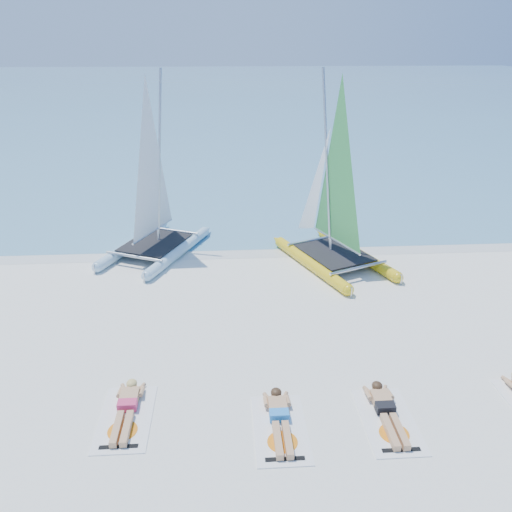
{
  "coord_description": "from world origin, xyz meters",
  "views": [
    {
      "loc": [
        -0.82,
        -10.31,
        6.76
      ],
      "look_at": [
        -0.08,
        1.2,
        1.67
      ],
      "focal_mm": 35.0,
      "sensor_mm": 36.0,
      "label": 1
    }
  ],
  "objects_px": {
    "catamaran_yellow": "(329,203)",
    "towel_a": "(126,418)",
    "towel_b": "(280,429)",
    "sunbather_c": "(386,409)",
    "sunbather_a": "(127,407)",
    "sunbather_b": "(279,417)",
    "catamaran_blue": "(153,201)",
    "towel_c": "(388,421)"
  },
  "relations": [
    {
      "from": "towel_a",
      "to": "sunbather_b",
      "type": "bearing_deg",
      "value": -5.46
    },
    {
      "from": "sunbather_a",
      "to": "sunbather_b",
      "type": "height_order",
      "value": "same"
    },
    {
      "from": "towel_b",
      "to": "sunbather_b",
      "type": "relative_size",
      "value": 1.07
    },
    {
      "from": "towel_c",
      "to": "towel_a",
      "type": "bearing_deg",
      "value": 175.46
    },
    {
      "from": "catamaran_blue",
      "to": "sunbather_a",
      "type": "bearing_deg",
      "value": -63.53
    },
    {
      "from": "catamaran_blue",
      "to": "towel_b",
      "type": "relative_size",
      "value": 3.28
    },
    {
      "from": "catamaran_yellow",
      "to": "sunbather_c",
      "type": "distance_m",
      "value": 7.7
    },
    {
      "from": "sunbather_b",
      "to": "towel_c",
      "type": "xyz_separation_m",
      "value": [
        2.09,
        -0.12,
        -0.11
      ]
    },
    {
      "from": "sunbather_a",
      "to": "towel_b",
      "type": "relative_size",
      "value": 0.93
    },
    {
      "from": "catamaran_yellow",
      "to": "catamaran_blue",
      "type": "bearing_deg",
      "value": 148.24
    },
    {
      "from": "catamaran_blue",
      "to": "sunbather_a",
      "type": "xyz_separation_m",
      "value": [
        0.35,
        -8.01,
        -1.69
      ]
    },
    {
      "from": "catamaran_yellow",
      "to": "sunbather_b",
      "type": "xyz_separation_m",
      "value": [
        -2.38,
        -7.56,
        -1.81
      ]
    },
    {
      "from": "sunbather_a",
      "to": "sunbather_c",
      "type": "xyz_separation_m",
      "value": [
        5.04,
        -0.4,
        0.0
      ]
    },
    {
      "from": "towel_b",
      "to": "sunbather_c",
      "type": "relative_size",
      "value": 1.07
    },
    {
      "from": "towel_a",
      "to": "catamaran_blue",
      "type": "bearing_deg",
      "value": 92.44
    },
    {
      "from": "towel_a",
      "to": "sunbather_c",
      "type": "distance_m",
      "value": 5.04
    },
    {
      "from": "towel_b",
      "to": "towel_a",
      "type": "bearing_deg",
      "value": 170.87
    },
    {
      "from": "catamaran_blue",
      "to": "sunbather_b",
      "type": "height_order",
      "value": "catamaran_blue"
    },
    {
      "from": "catamaran_yellow",
      "to": "sunbather_b",
      "type": "distance_m",
      "value": 8.13
    },
    {
      "from": "sunbather_a",
      "to": "sunbather_b",
      "type": "bearing_deg",
      "value": -9.13
    },
    {
      "from": "towel_b",
      "to": "towel_c",
      "type": "xyz_separation_m",
      "value": [
        2.09,
        0.07,
        0.0
      ]
    },
    {
      "from": "catamaran_yellow",
      "to": "towel_a",
      "type": "relative_size",
      "value": 3.31
    },
    {
      "from": "catamaran_yellow",
      "to": "towel_b",
      "type": "bearing_deg",
      "value": -129.55
    },
    {
      "from": "towel_a",
      "to": "sunbather_b",
      "type": "height_order",
      "value": "sunbather_b"
    },
    {
      "from": "sunbather_a",
      "to": "catamaran_yellow",
      "type": "bearing_deg",
      "value": 53.06
    },
    {
      "from": "sunbather_a",
      "to": "sunbather_c",
      "type": "bearing_deg",
      "value": -4.54
    },
    {
      "from": "towel_a",
      "to": "sunbather_b",
      "type": "xyz_separation_m",
      "value": [
        2.95,
        -0.28,
        0.11
      ]
    },
    {
      "from": "catamaran_yellow",
      "to": "towel_b",
      "type": "distance_m",
      "value": 8.33
    },
    {
      "from": "catamaran_blue",
      "to": "sunbather_a",
      "type": "distance_m",
      "value": 8.19
    },
    {
      "from": "sunbather_b",
      "to": "towel_c",
      "type": "relative_size",
      "value": 0.93
    },
    {
      "from": "catamaran_yellow",
      "to": "towel_a",
      "type": "bearing_deg",
      "value": -148.71
    },
    {
      "from": "catamaran_blue",
      "to": "catamaran_yellow",
      "type": "relative_size",
      "value": 0.99
    },
    {
      "from": "towel_a",
      "to": "sunbather_c",
      "type": "bearing_deg",
      "value": -2.36
    },
    {
      "from": "catamaran_blue",
      "to": "sunbather_b",
      "type": "bearing_deg",
      "value": -44.78
    },
    {
      "from": "towel_b",
      "to": "sunbather_c",
      "type": "height_order",
      "value": "sunbather_c"
    },
    {
      "from": "towel_b",
      "to": "sunbather_b",
      "type": "distance_m",
      "value": 0.22
    },
    {
      "from": "catamaran_yellow",
      "to": "towel_c",
      "type": "xyz_separation_m",
      "value": [
        -0.29,
        -7.67,
        -1.92
      ]
    },
    {
      "from": "catamaran_blue",
      "to": "towel_a",
      "type": "bearing_deg",
      "value": -63.59
    },
    {
      "from": "catamaran_blue",
      "to": "catamaran_yellow",
      "type": "height_order",
      "value": "catamaran_yellow"
    },
    {
      "from": "catamaran_blue",
      "to": "towel_c",
      "type": "height_order",
      "value": "catamaran_blue"
    },
    {
      "from": "catamaran_blue",
      "to": "towel_b",
      "type": "bearing_deg",
      "value": -45.21
    },
    {
      "from": "sunbather_a",
      "to": "towel_c",
      "type": "distance_m",
      "value": 5.07
    }
  ]
}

